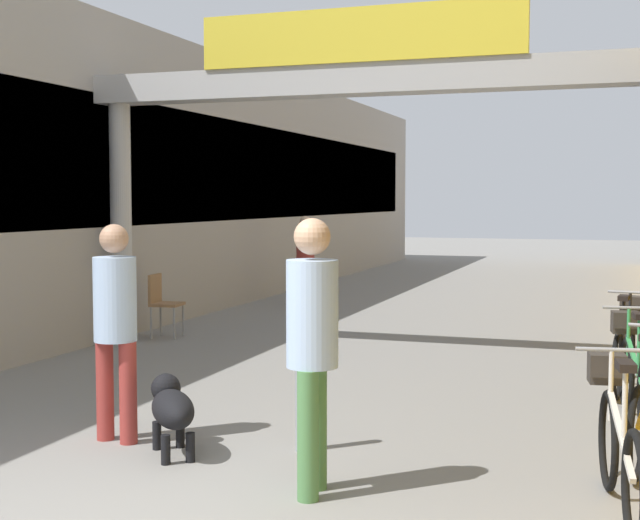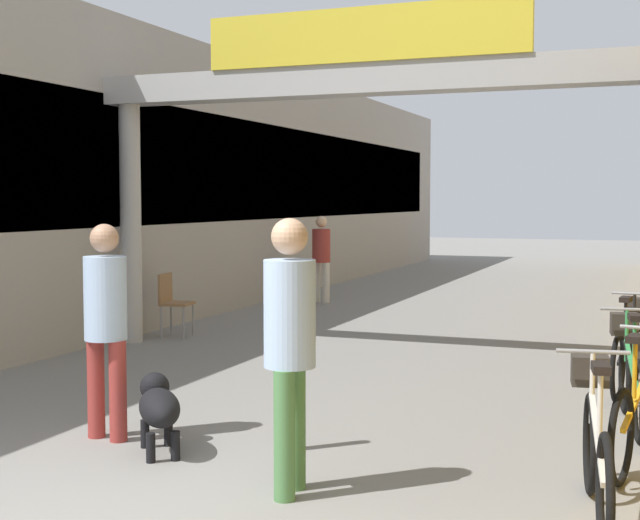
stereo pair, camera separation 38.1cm
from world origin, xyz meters
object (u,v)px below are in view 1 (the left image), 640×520
at_px(bicycle_green_third, 634,371).
at_px(cafe_chair_wood_nearer, 162,299).
at_px(pedestrian_carrying_crate, 305,253).
at_px(bicycle_black_farthest, 625,346).
at_px(pedestrian_with_dog, 115,317).
at_px(bicycle_silver_nearest, 618,441).
at_px(dog_on_leash, 171,407).
at_px(bollard_post_metal, 302,390).
at_px(pedestrian_companion, 312,336).

relative_size(bicycle_green_third, cafe_chair_wood_nearer, 1.89).
xyz_separation_m(pedestrian_carrying_crate, bicycle_black_farthest, (5.66, -6.06, -0.49)).
relative_size(pedestrian_with_dog, cafe_chair_wood_nearer, 1.96).
relative_size(pedestrian_with_dog, bicycle_green_third, 1.04).
bearing_deg(bicycle_green_third, bicycle_silver_nearest, -92.88).
distance_m(dog_on_leash, bicycle_green_third, 4.01).
distance_m(pedestrian_with_dog, pedestrian_carrying_crate, 9.68).
xyz_separation_m(bicycle_green_third, bollard_post_metal, (-2.43, -1.82, 0.04)).
xyz_separation_m(pedestrian_companion, bicycle_silver_nearest, (1.90, 0.34, -0.62)).
bearing_deg(pedestrian_carrying_crate, dog_on_leash, -76.19).
distance_m(dog_on_leash, bollard_post_metal, 1.00).
xyz_separation_m(bicycle_silver_nearest, bicycle_green_third, (0.12, 2.42, 0.00)).
relative_size(pedestrian_carrying_crate, bicycle_black_farthest, 0.96).
bearing_deg(bicycle_silver_nearest, pedestrian_with_dog, 174.43).
distance_m(bicycle_green_third, bicycle_black_farthest, 1.41).
bearing_deg(cafe_chair_wood_nearer, bicycle_green_third, -24.63).
distance_m(bicycle_green_third, cafe_chair_wood_nearer, 6.83).
bearing_deg(bicycle_black_farthest, dog_on_leash, -132.20).
bearing_deg(bicycle_green_third, dog_on_leash, -146.60).
relative_size(pedestrian_companion, pedestrian_carrying_crate, 1.12).
xyz_separation_m(bicycle_silver_nearest, cafe_chair_wood_nearer, (-6.09, 5.26, 0.10)).
distance_m(pedestrian_companion, dog_on_leash, 1.60).
height_order(pedestrian_with_dog, pedestrian_carrying_crate, pedestrian_with_dog).
bearing_deg(bicycle_black_farthest, bollard_post_metal, -126.24).
bearing_deg(cafe_chair_wood_nearer, bicycle_black_farthest, -13.13).
bearing_deg(bicycle_silver_nearest, bicycle_black_farthest, 89.14).
bearing_deg(pedestrian_with_dog, pedestrian_companion, -20.36).
height_order(bicycle_silver_nearest, bollard_post_metal, bicycle_silver_nearest).
xyz_separation_m(pedestrian_companion, dog_on_leash, (-1.33, 0.55, -0.69)).
height_order(dog_on_leash, bicycle_black_farthest, bicycle_black_farthest).
relative_size(bicycle_silver_nearest, bollard_post_metal, 1.79).
height_order(pedestrian_with_dog, bicycle_silver_nearest, pedestrian_with_dog).
bearing_deg(pedestrian_with_dog, bollard_post_metal, 8.68).
relative_size(pedestrian_with_dog, dog_on_leash, 2.26).
height_order(pedestrian_companion, pedestrian_carrying_crate, pedestrian_companion).
distance_m(pedestrian_with_dog, bicycle_green_third, 4.46).
bearing_deg(bicycle_black_farthest, bicycle_green_third, -87.39).
height_order(pedestrian_with_dog, cafe_chair_wood_nearer, pedestrian_with_dog).
relative_size(pedestrian_companion, bicycle_green_third, 1.08).
bearing_deg(pedestrian_carrying_crate, bicycle_silver_nearest, -60.46).
bearing_deg(bicycle_green_third, cafe_chair_wood_nearer, 155.37).
xyz_separation_m(pedestrian_companion, pedestrian_carrying_crate, (-3.71, 10.22, -0.13)).
height_order(bicycle_silver_nearest, bicycle_green_third, same).
xyz_separation_m(bicycle_black_farthest, cafe_chair_wood_nearer, (-6.14, 1.43, 0.10)).
xyz_separation_m(bollard_post_metal, cafe_chair_wood_nearer, (-3.77, 4.66, 0.06)).
xyz_separation_m(pedestrian_with_dog, bollard_post_metal, (1.49, 0.23, -0.52)).
relative_size(dog_on_leash, bicycle_silver_nearest, 0.46).
distance_m(dog_on_leash, cafe_chair_wood_nearer, 5.81).
bearing_deg(pedestrian_with_dog, dog_on_leash, -15.55).
distance_m(pedestrian_with_dog, bicycle_silver_nearest, 3.86).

